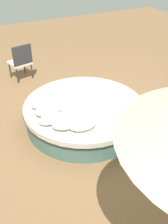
# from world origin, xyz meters

# --- Properties ---
(ground_plane) EXTENTS (16.00, 16.00, 0.00)m
(ground_plane) POSITION_xyz_m (0.00, 0.00, 0.00)
(ground_plane) COLOR olive
(round_bed) EXTENTS (2.45, 2.45, 0.48)m
(round_bed) POSITION_xyz_m (0.00, 0.00, 0.25)
(round_bed) COLOR #4C726B
(round_bed) RESTS_ON ground_plane
(throw_pillow_0) EXTENTS (0.41, 0.38, 0.17)m
(throw_pillow_0) POSITION_xyz_m (-0.80, 0.29, 0.57)
(throw_pillow_0) COLOR white
(throw_pillow_0) RESTS_ON round_bed
(throw_pillow_1) EXTENTS (0.49, 0.38, 0.18)m
(throw_pillow_1) POSITION_xyz_m (-0.77, -0.01, 0.57)
(throw_pillow_1) COLOR beige
(throw_pillow_1) RESTS_ON round_bed
(throw_pillow_2) EXTENTS (0.51, 0.29, 0.17)m
(throw_pillow_2) POSITION_xyz_m (-0.79, -0.30, 0.57)
(throw_pillow_2) COLOR white
(throw_pillow_2) RESTS_ON round_bed
(throw_pillow_3) EXTENTS (0.55, 0.36, 0.17)m
(throw_pillow_3) POSITION_xyz_m (-0.60, -0.53, 0.57)
(throw_pillow_3) COLOR beige
(throw_pillow_3) RESTS_ON round_bed
(throw_pillow_4) EXTENTS (0.52, 0.36, 0.15)m
(throw_pillow_4) POSITION_xyz_m (-0.37, -0.67, 0.56)
(throw_pillow_4) COLOR silver
(throw_pillow_4) RESTS_ON round_bed
(patio_chair) EXTENTS (0.62, 0.60, 0.98)m
(patio_chair) POSITION_xyz_m (-0.58, 2.58, 0.56)
(patio_chair) COLOR #333338
(patio_chair) RESTS_ON ground_plane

